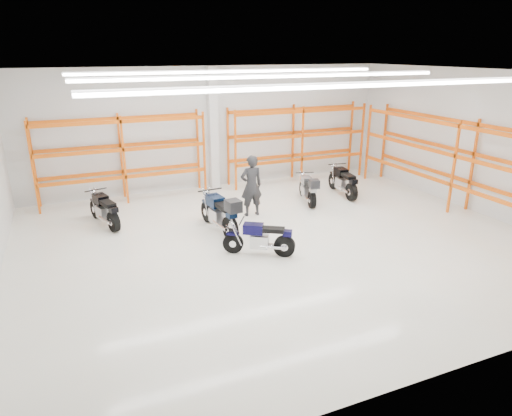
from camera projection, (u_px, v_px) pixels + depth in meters
name	position (u px, v px, depth m)	size (l,w,h in m)	color
ground	(280.00, 241.00, 12.68)	(14.00, 14.00, 0.00)	silver
room_shell	(282.00, 122.00, 11.63)	(14.02, 12.02, 4.51)	silver
motorcycle_main	(262.00, 239.00, 11.69)	(1.67, 1.12, 0.93)	black
motorcycle_back_a	(105.00, 211.00, 13.67)	(0.83, 2.00, 1.00)	black
motorcycle_back_b	(221.00, 214.00, 13.09)	(0.76, 2.38, 1.22)	black
motorcycle_back_c	(308.00, 190.00, 15.66)	(0.85, 1.99, 1.03)	black
motorcycle_back_d	(343.00, 182.00, 16.54)	(0.73, 2.14, 1.05)	black
standing_man	(251.00, 186.00, 14.37)	(0.71, 0.47, 1.96)	black
structural_column	(213.00, 129.00, 17.00)	(0.32, 0.32, 4.50)	white
pallet_racking_back_left	(122.00, 150.00, 15.60)	(5.67, 0.87, 3.00)	#DC4702
pallet_racking_back_right	(298.00, 136.00, 18.12)	(5.67, 0.87, 3.00)	#DC4702
pallet_racking_side	(465.00, 157.00, 14.49)	(0.87, 9.07, 3.00)	#DC4702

